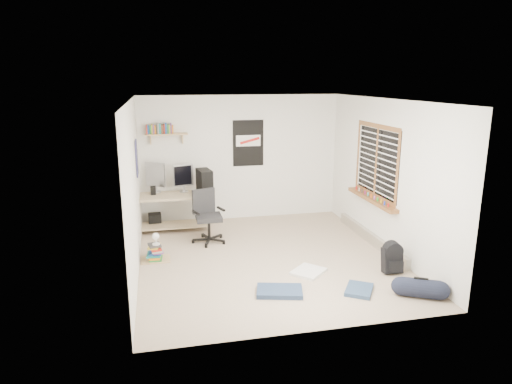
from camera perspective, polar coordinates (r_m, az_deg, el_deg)
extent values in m
cube|color=gray|center=(7.42, 1.37, -8.27)|extent=(4.00, 4.50, 0.01)
cube|color=white|center=(6.87, 1.49, 11.48)|extent=(4.00, 4.50, 0.01)
cube|color=silver|center=(9.21, -1.92, 4.27)|extent=(4.00, 0.01, 2.50)
cube|color=silver|center=(6.86, -15.07, 0.38)|extent=(0.01, 4.50, 2.50)
cube|color=silver|center=(7.76, 15.98, 1.88)|extent=(0.01, 4.50, 2.50)
cube|color=#CEAB8F|center=(8.76, -10.42, -2.41)|extent=(1.46, 0.66, 0.66)
cube|color=#A6A6AB|center=(8.88, -12.40, 1.20)|extent=(0.40, 0.33, 0.46)
cube|color=#AEAFB3|center=(8.80, -9.05, 1.10)|extent=(0.39, 0.20, 0.42)
cube|color=black|center=(8.64, -6.46, 1.20)|extent=(0.29, 0.50, 0.49)
cube|color=black|center=(8.53, -10.46, -0.76)|extent=(0.40, 0.19, 0.02)
cube|color=black|center=(8.74, -12.72, 0.08)|extent=(0.10, 0.10, 0.19)
cube|color=black|center=(8.88, -6.57, 0.49)|extent=(0.10, 0.10, 0.17)
cube|color=black|center=(8.00, -5.93, -2.92)|extent=(0.77, 0.77, 0.93)
cube|color=tan|center=(8.87, -11.13, 7.10)|extent=(0.80, 0.22, 0.24)
cube|color=black|center=(9.16, -0.98, 6.12)|extent=(0.62, 0.03, 0.92)
cube|color=navy|center=(7.98, -14.70, 4.12)|extent=(0.02, 0.42, 0.60)
cube|color=brown|center=(7.96, 14.71, 3.72)|extent=(0.10, 1.50, 1.26)
cube|color=#B7B2A8|center=(8.30, 14.16, -5.55)|extent=(0.08, 2.50, 0.18)
cube|color=black|center=(7.10, 16.63, -8.16)|extent=(0.30, 0.25, 0.37)
cylinder|color=black|center=(6.50, 19.85, -11.13)|extent=(0.34, 0.34, 0.50)
cube|color=silver|center=(6.92, 6.57, -9.85)|extent=(0.61, 0.61, 0.04)
cube|color=navy|center=(6.28, 2.96, -12.29)|extent=(0.69, 0.53, 0.07)
cube|color=navy|center=(6.47, 12.76, -11.83)|extent=(0.52, 0.56, 0.06)
cube|color=brown|center=(7.46, -12.47, -7.21)|extent=(0.59, 0.54, 0.32)
cube|color=white|center=(7.36, -12.41, -5.59)|extent=(0.15, 0.22, 0.21)
cube|color=black|center=(9.04, -12.51, -3.50)|extent=(0.25, 0.25, 0.27)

